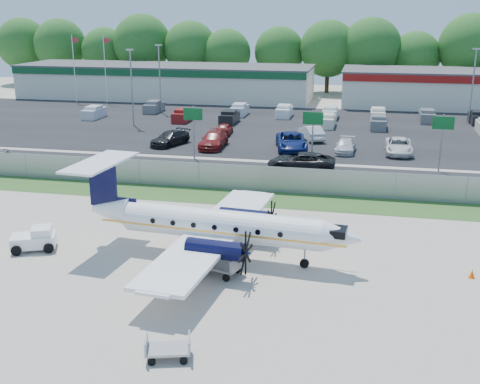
% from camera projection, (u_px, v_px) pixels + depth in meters
% --- Properties ---
extents(ground, '(170.00, 170.00, 0.00)m').
position_uv_depth(ground, '(218.00, 262.00, 33.38)').
color(ground, '#B8AB9C').
rests_on(ground, ground).
extents(grass_verge, '(170.00, 4.00, 0.02)m').
position_uv_depth(grass_verge, '(257.00, 199.00, 44.61)').
color(grass_verge, '#2D561E').
rests_on(grass_verge, ground).
extents(access_road, '(170.00, 8.00, 0.02)m').
position_uv_depth(access_road, '(272.00, 175.00, 51.17)').
color(access_road, black).
rests_on(access_road, ground).
extents(parking_lot, '(170.00, 32.00, 0.02)m').
position_uv_depth(parking_lot, '(300.00, 129.00, 70.83)').
color(parking_lot, black).
rests_on(parking_lot, ground).
extents(perimeter_fence, '(120.00, 0.06, 1.99)m').
position_uv_depth(perimeter_fence, '(262.00, 179.00, 46.20)').
color(perimeter_fence, gray).
rests_on(perimeter_fence, ground).
extents(building_west, '(46.40, 12.40, 5.24)m').
position_uv_depth(building_west, '(166.00, 81.00, 95.43)').
color(building_west, silver).
rests_on(building_west, ground).
extents(sign_left, '(1.80, 0.26, 5.00)m').
position_uv_depth(sign_left, '(193.00, 121.00, 55.37)').
color(sign_left, gray).
rests_on(sign_left, ground).
extents(sign_mid, '(1.80, 0.26, 5.00)m').
position_uv_depth(sign_mid, '(313.00, 126.00, 53.19)').
color(sign_mid, gray).
rests_on(sign_mid, ground).
extents(sign_right, '(1.80, 0.26, 5.00)m').
position_uv_depth(sign_right, '(442.00, 131.00, 51.00)').
color(sign_right, gray).
rests_on(sign_right, ground).
extents(flagpole_west, '(1.06, 0.12, 10.00)m').
position_uv_depth(flagpole_west, '(74.00, 64.00, 90.39)').
color(flagpole_west, white).
rests_on(flagpole_west, ground).
extents(flagpole_east, '(1.06, 0.12, 10.00)m').
position_uv_depth(flagpole_east, '(105.00, 65.00, 89.40)').
color(flagpole_east, white).
rests_on(flagpole_east, ground).
extents(light_pole_nw, '(0.90, 0.35, 9.09)m').
position_uv_depth(light_pole_nw, '(132.00, 82.00, 71.43)').
color(light_pole_nw, gray).
rests_on(light_pole_nw, ground).
extents(light_pole_sw, '(0.90, 0.35, 9.09)m').
position_uv_depth(light_pole_sw, '(160.00, 74.00, 80.79)').
color(light_pole_sw, gray).
rests_on(light_pole_sw, ground).
extents(light_pole_se, '(0.90, 0.35, 9.09)m').
position_uv_depth(light_pole_se, '(473.00, 81.00, 72.83)').
color(light_pole_se, gray).
rests_on(light_pole_se, ground).
extents(tree_line, '(112.00, 6.00, 14.00)m').
position_uv_depth(tree_line, '(323.00, 92.00, 102.67)').
color(tree_line, '#205A1A').
rests_on(tree_line, ground).
extents(aircraft, '(16.44, 16.18, 5.06)m').
position_uv_depth(aircraft, '(216.00, 224.00, 33.54)').
color(aircraft, white).
rests_on(aircraft, ground).
extents(pushback_tug, '(2.88, 2.56, 1.33)m').
position_uv_depth(pushback_tug, '(36.00, 239.00, 35.02)').
color(pushback_tug, white).
rests_on(pushback_tug, ground).
extents(baggage_cart_near, '(2.51, 1.94, 1.16)m').
position_uv_depth(baggage_cart_near, '(219.00, 265.00, 31.71)').
color(baggage_cart_near, gray).
rests_on(baggage_cart_near, ground).
extents(baggage_cart_far, '(2.02, 1.53, 0.94)m').
position_uv_depth(baggage_cart_far, '(168.00, 348.00, 24.04)').
color(baggage_cart_far, gray).
rests_on(baggage_cart_far, ground).
extents(cone_nose, '(0.33, 0.33, 0.47)m').
position_uv_depth(cone_nose, '(472.00, 274.00, 31.36)').
color(cone_nose, '#FF5908').
rests_on(cone_nose, ground).
extents(cone_port_wing, '(0.42, 0.42, 0.59)m').
position_uv_depth(cone_port_wing, '(166.00, 285.00, 29.92)').
color(cone_port_wing, '#FF5908').
rests_on(cone_port_wing, ground).
extents(cone_starboard_wing, '(0.35, 0.35, 0.49)m').
position_uv_depth(cone_starboard_wing, '(169.00, 228.00, 37.88)').
color(cone_starboard_wing, '#FF5908').
rests_on(cone_starboard_wing, ground).
extents(road_car_west, '(5.68, 4.20, 1.44)m').
position_uv_depth(road_car_west, '(7.00, 166.00, 53.97)').
color(road_car_west, '#595B5E').
rests_on(road_car_west, ground).
extents(road_car_mid, '(5.90, 2.77, 1.63)m').
position_uv_depth(road_car_mid, '(301.00, 171.00, 52.36)').
color(road_car_mid, black).
rests_on(road_car_mid, ground).
extents(parked_car_a, '(3.63, 5.44, 1.46)m').
position_uv_depth(parked_car_a, '(170.00, 145.00, 62.37)').
color(parked_car_a, black).
rests_on(parked_car_a, ground).
extents(parked_car_b, '(2.41, 5.62, 1.62)m').
position_uv_depth(parked_car_b, '(214.00, 148.00, 61.22)').
color(parked_car_b, maroon).
rests_on(parked_car_b, ground).
extents(parked_car_c, '(4.07, 6.65, 1.72)m').
position_uv_depth(parked_car_c, '(291.00, 150.00, 60.22)').
color(parked_car_c, navy).
rests_on(parked_car_c, ground).
extents(parked_car_d, '(2.01, 4.57, 1.31)m').
position_uv_depth(parked_car_d, '(345.00, 152.00, 59.19)').
color(parked_car_d, silver).
rests_on(parked_car_d, ground).
extents(parked_car_e, '(2.56, 5.53, 1.53)m').
position_uv_depth(parked_car_e, '(398.00, 154.00, 58.62)').
color(parked_car_e, silver).
rests_on(parked_car_e, ground).
extents(parked_car_f, '(1.84, 3.97, 1.32)m').
position_uv_depth(parked_car_f, '(225.00, 135.00, 67.77)').
color(parked_car_f, maroon).
rests_on(parked_car_f, ground).
extents(parked_car_g, '(3.41, 4.99, 1.56)m').
position_uv_depth(parked_car_g, '(311.00, 140.00, 64.94)').
color(parked_car_g, silver).
rests_on(parked_car_g, ground).
extents(far_parking_rows, '(56.00, 10.00, 1.60)m').
position_uv_depth(far_parking_rows, '(304.00, 122.00, 75.51)').
color(far_parking_rows, gray).
rests_on(far_parking_rows, ground).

